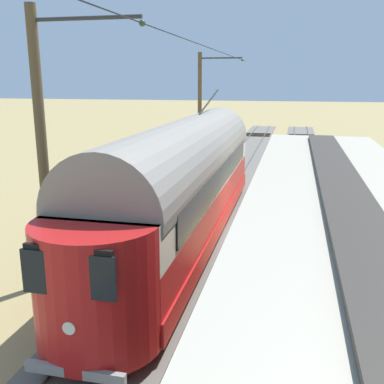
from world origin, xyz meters
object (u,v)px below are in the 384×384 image
at_px(vintage_streetcar, 186,179).
at_px(boxcar_adjacent, 333,292).
at_px(catenary_pole_mid_near, 45,147).
at_px(catenary_pole_foreground, 201,105).

distance_m(vintage_streetcar, boxcar_adjacent, 8.73).
bearing_deg(catenary_pole_mid_near, catenary_pole_foreground, -90.00).
distance_m(vintage_streetcar, catenary_pole_foreground, 16.25).
xyz_separation_m(boxcar_adjacent, catenary_pole_mid_near, (7.16, -3.31, 1.73)).
xyz_separation_m(vintage_streetcar, catenary_pole_foreground, (2.79, -15.92, 1.64)).
relative_size(vintage_streetcar, boxcar_adjacent, 1.20).
relative_size(catenary_pole_foreground, catenary_pole_mid_near, 1.00).
xyz_separation_m(boxcar_adjacent, catenary_pole_foreground, (7.16, -23.48, 1.73)).
bearing_deg(boxcar_adjacent, vintage_streetcar, -59.94).
bearing_deg(catenary_pole_foreground, boxcar_adjacent, 106.96).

